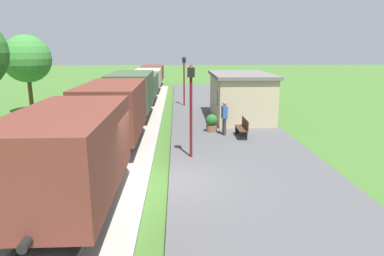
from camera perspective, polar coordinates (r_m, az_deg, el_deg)
The scene contains 13 objects.
ground_plane at distance 11.64m, azimuth -4.86°, elevation -9.96°, with size 160.00×160.00×0.00m, color #3D6628.
platform_slab at distance 11.89m, azimuth 10.93°, elevation -9.00°, with size 6.00×60.00×0.25m, color #4C4C4F.
track_ballast at distance 11.96m, azimuth -16.59°, elevation -9.53°, with size 3.80×60.00×0.12m, color #9E9389.
rail_near at distance 11.76m, azimuth -13.19°, elevation -9.03°, with size 0.07×60.00×0.14m, color slate.
rail_far at distance 12.11m, azimuth -19.98°, elevation -8.84°, with size 0.07×60.00×0.14m, color slate.
freight_train at distance 24.55m, azimuth -9.35°, elevation 6.01°, with size 2.50×39.20×2.72m.
station_hut at distance 21.45m, azimuth 8.00°, elevation 5.30°, with size 3.50×5.80×2.78m.
bench_near_hut at distance 17.08m, azimuth 8.38°, elevation 0.06°, with size 0.42×1.50×0.91m.
person_waiting at distance 17.28m, azimuth 5.38°, elevation 1.88°, with size 0.29×0.41×1.71m.
potted_planter at distance 18.04m, azimuth 3.25°, elevation 0.90°, with size 0.64×0.64×0.92m.
lamp_post_near at distance 13.43m, azimuth -0.17°, elevation 5.65°, with size 0.28×0.28×3.70m.
lamp_post_far at distance 25.92m, azimuth -1.33°, elevation 9.33°, with size 0.28×0.28×3.70m.
tree_trackside_far at distance 26.43m, azimuth -25.64°, elevation 10.27°, with size 3.23×3.23×5.42m.
Camera 1 is at (0.50, -10.69, 4.58)m, focal length 32.25 mm.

